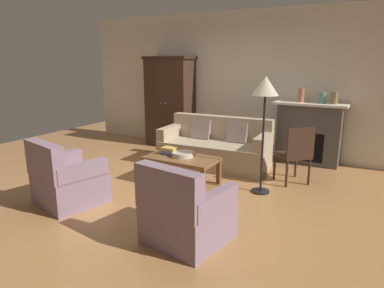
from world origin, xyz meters
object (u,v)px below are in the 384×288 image
object	(u,v)px
coffee_table	(182,161)
mantel_vase_jade	(322,98)
mantel_vase_terracotta	(301,95)
mantel_vase_bronze	(334,98)
fruit_bowl	(183,154)
couch	(215,148)
floor_lamp	(265,93)
side_chair_wooden	(296,152)
fireplace	(309,133)
armchair_near_left	(66,181)
armoire	(170,102)
book_stack	(169,151)
armchair_near_right	(185,214)

from	to	relation	value
coffee_table	mantel_vase_jade	xyz separation A→B (m)	(1.63, 2.05, 0.85)
mantel_vase_terracotta	mantel_vase_bronze	distance (m)	0.56
fruit_bowl	coffee_table	bearing A→B (deg)	-98.83
couch	floor_lamp	xyz separation A→B (m)	(1.14, -0.84, 1.12)
mantel_vase_terracotta	side_chair_wooden	xyz separation A→B (m)	(0.25, -1.21, -0.73)
fruit_bowl	mantel_vase_terracotta	xyz separation A→B (m)	(1.27, 2.02, 0.79)
fireplace	mantel_vase_terracotta	bearing A→B (deg)	-174.31
fireplace	mantel_vase_terracotta	size ratio (longest dim) A/B	5.02
fruit_bowl	mantel_vase_bronze	xyz separation A→B (m)	(1.83, 2.02, 0.77)
coffee_table	side_chair_wooden	xyz separation A→B (m)	(1.52, 0.84, 0.15)
side_chair_wooden	coffee_table	bearing A→B (deg)	-151.10
mantel_vase_jade	floor_lamp	distance (m)	1.87
armchair_near_left	coffee_table	bearing A→B (deg)	57.17
armoire	book_stack	world-z (taller)	armoire
coffee_table	floor_lamp	xyz separation A→B (m)	(1.18, 0.25, 1.07)
armchair_near_right	side_chair_wooden	size ratio (longest dim) A/B	0.98
fireplace	floor_lamp	world-z (taller)	floor_lamp
book_stack	side_chair_wooden	world-z (taller)	side_chair_wooden
armchair_near_right	mantel_vase_terracotta	bearing A→B (deg)	84.81
armoire	mantel_vase_jade	xyz separation A→B (m)	(3.13, 0.06, 0.24)
coffee_table	floor_lamp	bearing A→B (deg)	11.94
couch	armchair_near_right	xyz separation A→B (m)	(0.91, -2.59, -0.00)
armoire	mantel_vase_jade	bearing A→B (deg)	1.10
mantel_vase_bronze	side_chair_wooden	size ratio (longest dim) A/B	0.24
armoire	armchair_near_left	size ratio (longest dim) A/B	2.09
armoire	side_chair_wooden	xyz separation A→B (m)	(3.02, -1.15, -0.46)
mantel_vase_jade	armchair_near_left	distance (m)	4.39
mantel_vase_bronze	armchair_near_right	distance (m)	3.76
mantel_vase_bronze	armchair_near_left	distance (m)	4.52
floor_lamp	coffee_table	bearing A→B (deg)	-168.06
couch	armchair_near_right	world-z (taller)	armchair_near_right
fruit_bowl	mantel_vase_bronze	distance (m)	2.83
fireplace	coffee_table	size ratio (longest dim) A/B	1.15
fireplace	couch	xyz separation A→B (m)	(-1.41, -0.97, -0.25)
fireplace	mantel_vase_terracotta	xyz separation A→B (m)	(-0.18, -0.02, 0.68)
book_stack	armchair_near_left	xyz separation A→B (m)	(-0.66, -1.47, -0.16)
fireplace	armchair_near_right	xyz separation A→B (m)	(-0.50, -3.56, -0.25)
book_stack	armchair_near_left	bearing A→B (deg)	-114.16
armchair_near_left	side_chair_wooden	distance (m)	3.32
book_stack	side_chair_wooden	distance (m)	1.94
fireplace	armchair_near_right	distance (m)	3.61
armoire	fruit_bowl	size ratio (longest dim) A/B	5.84
coffee_table	book_stack	xyz separation A→B (m)	(-0.26, 0.05, 0.11)
armchair_near_left	fruit_bowl	bearing A→B (deg)	57.57
fruit_bowl	side_chair_wooden	size ratio (longest dim) A/B	0.37
fruit_bowl	armchair_near_left	world-z (taller)	armchair_near_left
fireplace	floor_lamp	bearing A→B (deg)	-98.41
fireplace	floor_lamp	size ratio (longest dim) A/B	0.76
book_stack	mantel_vase_jade	distance (m)	2.85
coffee_table	armchair_near_left	size ratio (longest dim) A/B	1.19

